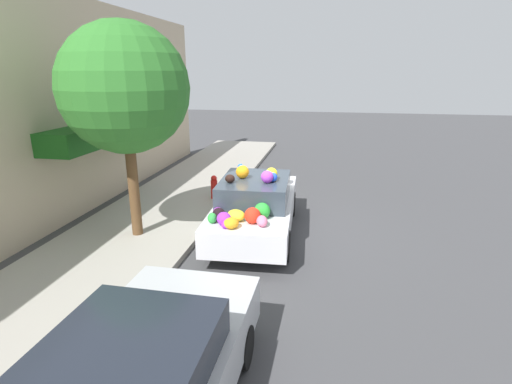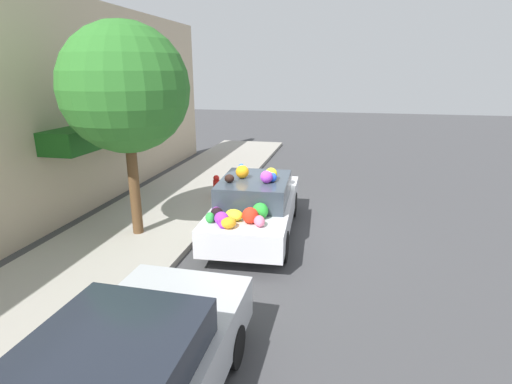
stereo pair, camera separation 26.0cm
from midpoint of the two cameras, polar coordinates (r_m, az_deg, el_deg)
The scene contains 6 objects.
ground_plane at distance 9.82m, azimuth -1.48°, elevation -5.86°, with size 60.00×60.00×0.00m, color #424244.
sidewalk_curb at distance 10.66m, azimuth -15.85°, elevation -4.24°, with size 24.00×3.20×0.14m.
building_facade at distance 11.28m, azimuth -27.10°, elevation 9.99°, with size 18.00×1.20×5.67m.
street_tree at distance 9.16m, azimuth -19.09°, elevation 13.73°, with size 2.76×2.76×4.69m.
fire_hydrant at distance 11.96m, azimuth -6.63°, elevation 0.72°, with size 0.20×0.20×0.70m.
art_car at distance 9.46m, azimuth -0.83°, elevation -1.79°, with size 4.51×1.98×1.73m.
Camera 1 is at (-8.86, -1.82, 3.82)m, focal length 28.00 mm.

